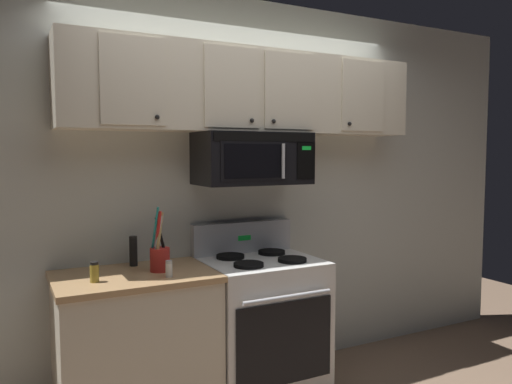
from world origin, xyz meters
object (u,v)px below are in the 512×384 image
object	(u,v)px
stove_range	(260,323)
utensil_crock_red	(160,255)
salt_shaker	(169,269)
over_range_microwave	(253,158)
pepper_mill	(133,251)
spice_jar	(94,272)

from	to	relation	value
stove_range	utensil_crock_red	size ratio (longest dim) A/B	2.86
stove_range	salt_shaker	size ratio (longest dim) A/B	11.73
over_range_microwave	utensil_crock_red	size ratio (longest dim) A/B	1.94
utensil_crock_red	pepper_mill	distance (m)	0.24
over_range_microwave	pepper_mill	distance (m)	0.99
stove_range	over_range_microwave	distance (m)	1.11
stove_range	salt_shaker	world-z (taller)	stove_range
utensil_crock_red	spice_jar	size ratio (longest dim) A/B	3.44
stove_range	spice_jar	bearing A→B (deg)	-175.02
over_range_microwave	spice_jar	world-z (taller)	over_range_microwave
spice_jar	over_range_microwave	bearing A→B (deg)	11.01
pepper_mill	salt_shaker	bearing A→B (deg)	-73.23
salt_shaker	pepper_mill	distance (m)	0.40
over_range_microwave	utensil_crock_red	xyz separation A→B (m)	(-0.69, -0.13, -0.58)
over_range_microwave	stove_range	bearing A→B (deg)	-89.86
salt_shaker	spice_jar	size ratio (longest dim) A/B	0.84
stove_range	utensil_crock_red	bearing A→B (deg)	-179.25
salt_shaker	pepper_mill	xyz separation A→B (m)	(-0.11, 0.38, 0.05)
stove_range	utensil_crock_red	xyz separation A→B (m)	(-0.69, -0.01, 0.53)
utensil_crock_red	pepper_mill	world-z (taller)	utensil_crock_red
salt_shaker	spice_jar	distance (m)	0.41
salt_shaker	spice_jar	world-z (taller)	spice_jar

